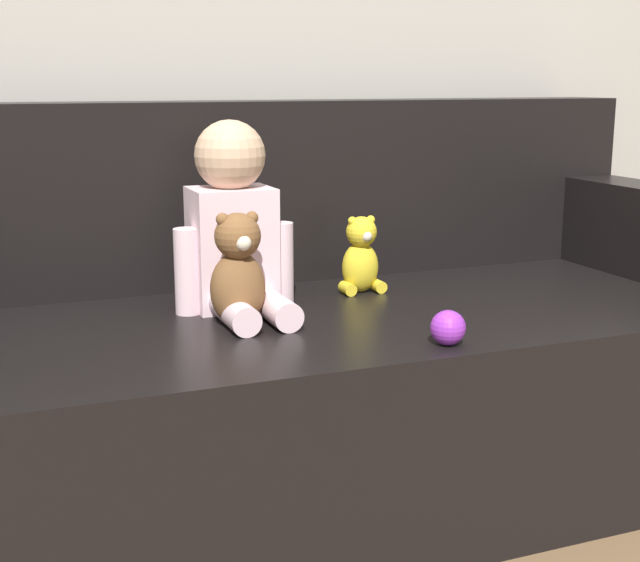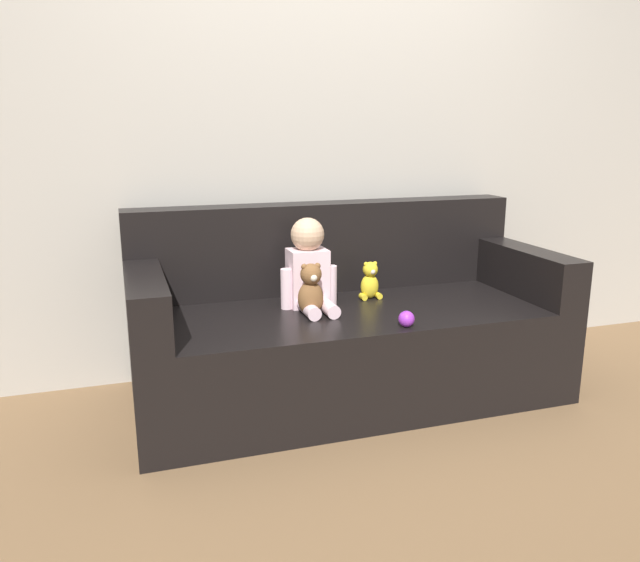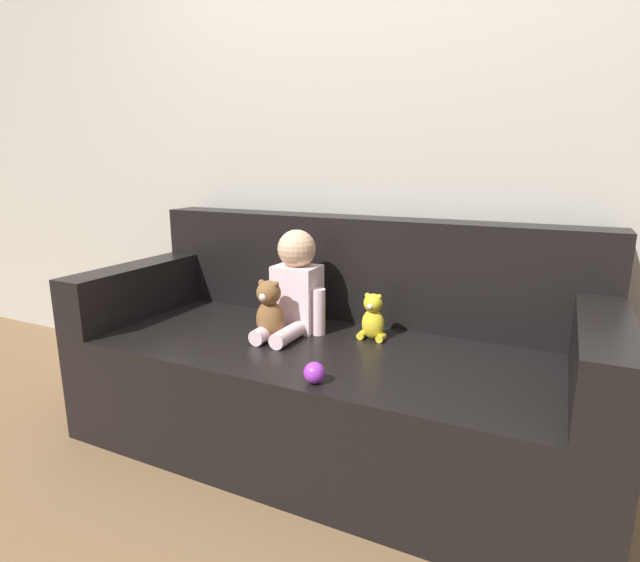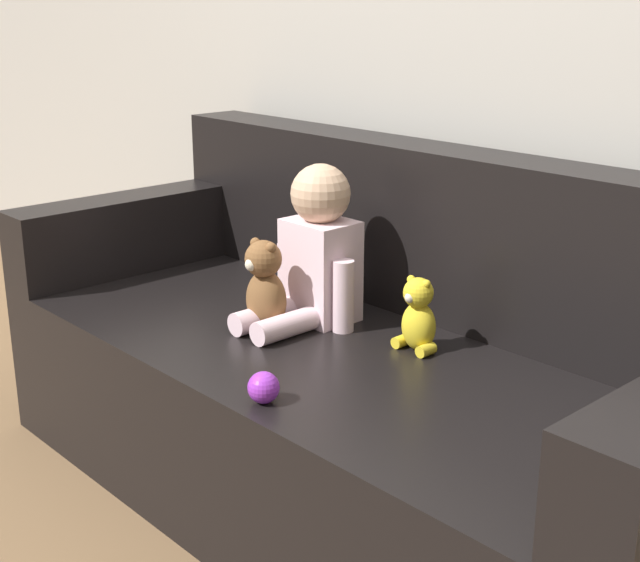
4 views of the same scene
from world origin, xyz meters
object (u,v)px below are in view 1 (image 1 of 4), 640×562
object	(u,v)px
person_baby	(234,230)
teddy_bear_brown	(238,270)
toy_ball	(448,328)
couch	(311,356)
plush_toy_side	(361,257)

from	to	relation	value
person_baby	teddy_bear_brown	world-z (taller)	person_baby
toy_ball	couch	bearing A→B (deg)	106.18
plush_toy_side	toy_ball	bearing A→B (deg)	-93.04
plush_toy_side	toy_ball	distance (m)	0.47
teddy_bear_brown	toy_ball	bearing A→B (deg)	-39.93
plush_toy_side	toy_ball	size ratio (longest dim) A/B	2.69
person_baby	plush_toy_side	xyz separation A→B (m)	(0.33, 0.04, -0.09)
toy_ball	person_baby	bearing A→B (deg)	125.45
couch	plush_toy_side	xyz separation A→B (m)	(0.15, 0.05, 0.22)
couch	person_baby	world-z (taller)	couch
person_baby	couch	bearing A→B (deg)	-1.85
couch	teddy_bear_brown	world-z (taller)	couch
person_baby	toy_ball	distance (m)	0.55
couch	teddy_bear_brown	size ratio (longest dim) A/B	8.34
plush_toy_side	person_baby	bearing A→B (deg)	-172.97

